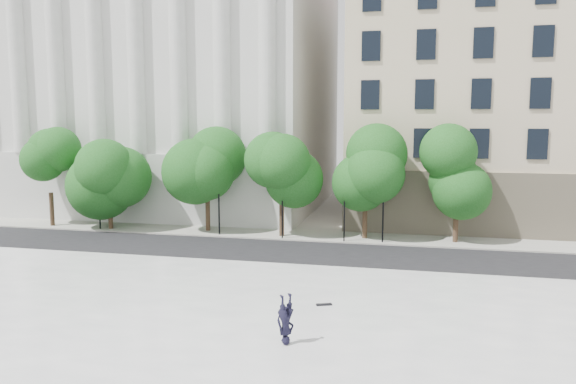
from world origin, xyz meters
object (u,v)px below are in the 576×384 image
object	(u,v)px
traffic_light_west	(282,190)
skateboard	(324,304)
person_lying	(286,337)
traffic_light_east	(345,192)

from	to	relation	value
traffic_light_west	skateboard	size ratio (longest dim) A/B	5.89
person_lying	skateboard	world-z (taller)	person_lying
skateboard	person_lying	bearing A→B (deg)	-120.67
traffic_light_west	skateboard	world-z (taller)	traffic_light_west
traffic_light_west	traffic_light_east	size ratio (longest dim) A/B	1.01
traffic_light_east	person_lying	bearing A→B (deg)	-89.33
traffic_light_east	skateboard	xyz separation A→B (m)	(0.94, -15.22, -3.20)
traffic_light_west	skateboard	xyz separation A→B (m)	(5.53, -15.22, -3.25)
person_lying	skateboard	bearing A→B (deg)	39.84
person_lying	traffic_light_west	bearing A→B (deg)	61.96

